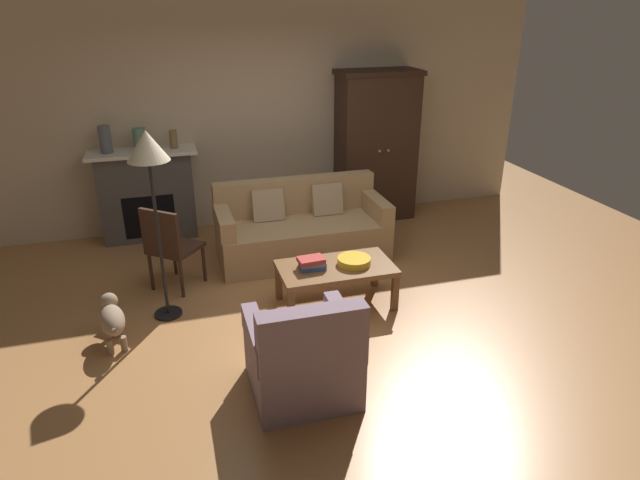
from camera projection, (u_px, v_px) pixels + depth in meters
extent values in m
plane|color=#B27A47|center=(322.00, 309.00, 5.34)|extent=(9.60, 9.60, 0.00)
cube|color=beige|center=(265.00, 115.00, 7.01)|extent=(7.20, 0.10, 2.80)
cube|color=#4C4947|center=(148.00, 196.00, 6.74)|extent=(1.10, 0.36, 1.08)
cube|color=black|center=(150.00, 217.00, 6.66)|extent=(0.60, 0.01, 0.52)
cube|color=white|center=(142.00, 152.00, 6.50)|extent=(1.26, 0.48, 0.04)
cube|color=#382319|center=(376.00, 149.00, 7.27)|extent=(1.00, 0.52, 1.89)
cube|color=#2F1E15|center=(379.00, 72.00, 6.88)|extent=(1.06, 0.55, 0.06)
sphere|color=#ADAFB5|center=(380.00, 151.00, 7.00)|extent=(0.04, 0.04, 0.04)
sphere|color=#ADAFB5|center=(388.00, 151.00, 7.03)|extent=(0.04, 0.04, 0.04)
cube|color=tan|center=(303.00, 240.00, 6.32)|extent=(1.90, 0.85, 0.44)
cube|color=tan|center=(295.00, 195.00, 6.45)|extent=(1.90, 0.19, 0.42)
cube|color=tan|center=(224.00, 221.00, 5.97)|extent=(0.16, 0.80, 0.22)
cube|color=tan|center=(375.00, 206.00, 6.41)|extent=(0.16, 0.80, 0.22)
cube|color=tan|center=(268.00, 205.00, 6.25)|extent=(0.36, 0.19, 0.37)
cube|color=tan|center=(327.00, 199.00, 6.43)|extent=(0.36, 0.19, 0.37)
cube|color=brown|center=(336.00, 268.00, 5.26)|extent=(1.10, 0.60, 0.05)
cube|color=brown|center=(291.00, 308.00, 4.99)|extent=(0.06, 0.06, 0.37)
cube|color=brown|center=(395.00, 293.00, 5.25)|extent=(0.06, 0.06, 0.37)
cube|color=brown|center=(279.00, 282.00, 5.45)|extent=(0.06, 0.06, 0.37)
cube|color=brown|center=(375.00, 269.00, 5.71)|extent=(0.06, 0.06, 0.37)
cylinder|color=gold|center=(354.00, 261.00, 5.27)|extent=(0.32, 0.32, 0.07)
cube|color=#38569E|center=(312.00, 266.00, 5.20)|extent=(0.25, 0.18, 0.04)
cube|color=gray|center=(312.00, 263.00, 5.19)|extent=(0.25, 0.18, 0.03)
cube|color=#B73833|center=(311.00, 260.00, 5.16)|extent=(0.25, 0.19, 0.04)
cylinder|color=#565B66|center=(105.00, 139.00, 6.33)|extent=(0.14, 0.14, 0.31)
cylinder|color=slate|center=(140.00, 139.00, 6.44)|extent=(0.15, 0.15, 0.26)
cylinder|color=olive|center=(173.00, 139.00, 6.54)|extent=(0.09, 0.09, 0.22)
cube|color=gray|center=(302.00, 366.00, 4.16)|extent=(0.77, 0.77, 0.42)
cube|color=gray|center=(312.00, 339.00, 3.71)|extent=(0.76, 0.17, 0.46)
cube|color=gray|center=(344.00, 325.00, 4.12)|extent=(0.13, 0.70, 0.20)
cube|color=gray|center=(257.00, 338.00, 3.96)|extent=(0.13, 0.70, 0.20)
cube|color=#382319|center=(176.00, 248.00, 5.61)|extent=(0.62, 0.62, 0.04)
cylinder|color=#382319|center=(204.00, 263.00, 5.79)|extent=(0.04, 0.04, 0.41)
cylinder|color=#382319|center=(175.00, 257.00, 5.93)|extent=(0.04, 0.04, 0.41)
cylinder|color=#382319|center=(182.00, 279.00, 5.47)|extent=(0.04, 0.04, 0.41)
cylinder|color=#382319|center=(151.00, 272.00, 5.61)|extent=(0.04, 0.04, 0.41)
cube|color=#382319|center=(160.00, 233.00, 5.35)|extent=(0.36, 0.32, 0.45)
cylinder|color=black|center=(168.00, 313.00, 5.24)|extent=(0.26, 0.26, 0.02)
cylinder|color=black|center=(159.00, 241.00, 4.94)|extent=(0.03, 0.03, 1.53)
cone|color=beige|center=(147.00, 145.00, 4.59)|extent=(0.36, 0.36, 0.26)
ellipsoid|color=gray|center=(113.00, 320.00, 4.68)|extent=(0.25, 0.42, 0.22)
sphere|color=gray|center=(109.00, 301.00, 4.86)|extent=(0.15, 0.15, 0.15)
cylinder|color=gray|center=(108.00, 332.00, 4.84)|extent=(0.06, 0.06, 0.14)
cylinder|color=gray|center=(121.00, 330.00, 4.88)|extent=(0.06, 0.06, 0.14)
cylinder|color=gray|center=(110.00, 347.00, 4.64)|extent=(0.06, 0.06, 0.14)
cylinder|color=gray|center=(124.00, 344.00, 4.68)|extent=(0.06, 0.06, 0.14)
sphere|color=gray|center=(115.00, 332.00, 4.48)|extent=(0.06, 0.06, 0.06)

